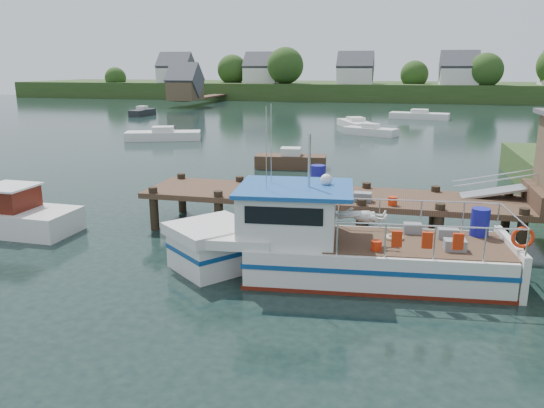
% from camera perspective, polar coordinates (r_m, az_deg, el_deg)
% --- Properties ---
extents(ground_plane, '(160.00, 160.00, 0.00)m').
position_cam_1_polar(ground_plane, '(19.65, 3.87, -2.77)').
color(ground_plane, black).
extents(far_shore, '(140.00, 42.55, 9.22)m').
position_cam_1_polar(far_shore, '(100.98, 12.05, 12.16)').
color(far_shore, '#2E471D').
rests_on(far_shore, ground).
extents(dock, '(16.60, 3.00, 4.78)m').
position_cam_1_polar(dock, '(19.16, 23.57, 2.50)').
color(dock, '#473021').
rests_on(dock, ground).
extents(lobster_boat, '(10.25, 3.78, 4.86)m').
position_cam_1_polar(lobster_boat, '(15.27, 6.43, -4.50)').
color(lobster_boat, silver).
rests_on(lobster_boat, ground).
extents(moored_rowboat, '(4.28, 1.85, 1.21)m').
position_cam_1_polar(moored_rowboat, '(31.47, 2.03, 4.70)').
color(moored_rowboat, '#473021').
rests_on(moored_rowboat, ground).
extents(moored_far, '(6.81, 3.22, 1.11)m').
position_cam_1_polar(moored_far, '(63.57, 15.56, 9.17)').
color(moored_far, silver).
rests_on(moored_far, ground).
extents(moored_a, '(6.33, 3.93, 1.10)m').
position_cam_1_polar(moored_a, '(44.50, -11.62, 7.28)').
color(moored_a, silver).
rests_on(moored_a, ground).
extents(moored_b, '(4.93, 3.21, 1.03)m').
position_cam_1_polar(moored_b, '(47.44, 10.53, 7.74)').
color(moored_b, silver).
rests_on(moored_b, ground).
extents(moored_d, '(4.27, 6.32, 1.02)m').
position_cam_1_polar(moored_d, '(53.34, 8.98, 8.54)').
color(moored_d, silver).
rests_on(moored_d, ground).
extents(moored_e, '(1.62, 4.29, 1.17)m').
position_cam_1_polar(moored_e, '(67.41, -13.77, 9.58)').
color(moored_e, black).
rests_on(moored_e, ground).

